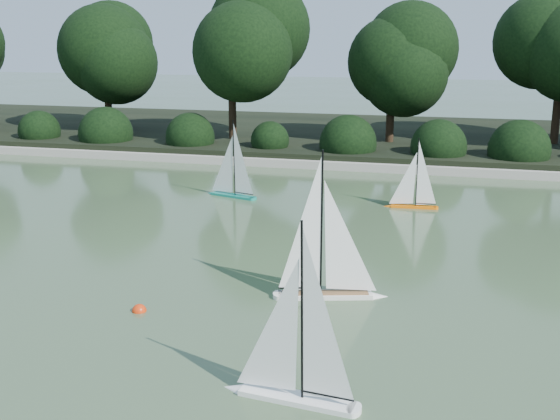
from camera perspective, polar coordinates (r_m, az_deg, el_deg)
name	(u,v)px	position (r m, az deg, el deg)	size (l,w,h in m)	color
ground	(182,328)	(7.56, -7.97, -9.51)	(80.00, 80.00, 0.00)	#3A5231
pond_coping	(333,165)	(15.88, 4.36, 3.66)	(40.00, 0.35, 0.18)	gray
far_bank	(359,137)	(19.77, 6.42, 5.92)	(40.00, 8.00, 0.30)	black
tree_line	(403,47)	(17.87, 9.93, 12.93)	(26.31, 3.93, 4.39)	black
shrub_hedge	(340,143)	(16.69, 4.93, 5.43)	(29.10, 1.10, 1.10)	black
sailboat_white_a	(286,371)	(6.06, 0.52, -12.92)	(1.26, 0.35, 1.71)	white
sailboat_white_b	(334,274)	(8.23, 4.42, -5.21)	(1.36, 0.57, 1.87)	white
sailboat_orange	(410,196)	(12.56, 10.48, 1.11)	(0.97, 0.21, 1.32)	orange
sailboat_teal	(229,184)	(13.21, -4.14, 2.14)	(1.12, 0.50, 1.55)	#14806D
race_buoy	(139,311)	(8.07, -11.37, -8.06)	(0.16, 0.16, 0.16)	red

